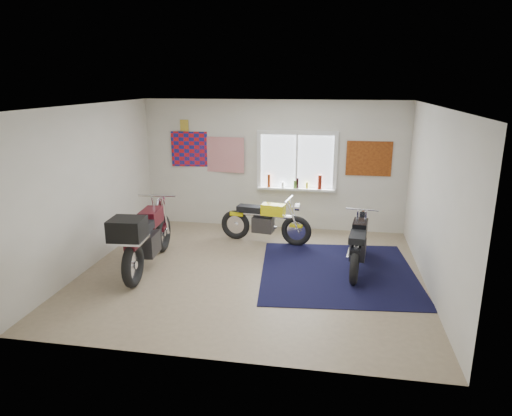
% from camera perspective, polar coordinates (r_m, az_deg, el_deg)
% --- Properties ---
extents(ground, '(5.50, 5.50, 0.00)m').
position_cam_1_polar(ground, '(7.63, -0.53, -8.03)').
color(ground, '#9E896B').
rests_on(ground, ground).
extents(room_shell, '(5.50, 5.50, 5.50)m').
position_cam_1_polar(room_shell, '(7.13, -0.57, 4.13)').
color(room_shell, white).
rests_on(room_shell, ground).
extents(navy_rug, '(2.74, 2.83, 0.01)m').
position_cam_1_polar(navy_rug, '(7.75, 10.16, -7.87)').
color(navy_rug, black).
rests_on(navy_rug, ground).
extents(window_assembly, '(1.66, 0.17, 1.26)m').
position_cam_1_polar(window_assembly, '(9.53, 5.10, 5.33)').
color(window_assembly, white).
rests_on(window_assembly, room_shell).
extents(oil_bottles, '(1.14, 0.09, 0.30)m').
position_cam_1_polar(oil_bottles, '(9.52, 5.37, 3.18)').
color(oil_bottles, maroon).
rests_on(oil_bottles, window_assembly).
extents(flag_display, '(1.60, 0.10, 1.17)m').
position_cam_1_polar(flag_display, '(9.92, -8.95, 10.16)').
color(flag_display, red).
rests_on(flag_display, room_shell).
extents(triumph_poster, '(0.90, 0.03, 0.70)m').
position_cam_1_polar(triumph_poster, '(9.50, 13.93, 6.01)').
color(triumph_poster, '#A54C14').
rests_on(triumph_poster, room_shell).
extents(yellow_triumph, '(1.84, 0.56, 0.93)m').
position_cam_1_polar(yellow_triumph, '(8.88, 1.12, -1.77)').
color(yellow_triumph, black).
rests_on(yellow_triumph, ground).
extents(black_chrome_bike, '(0.55, 1.82, 0.93)m').
position_cam_1_polar(black_chrome_bike, '(7.81, 12.65, -4.63)').
color(black_chrome_bike, black).
rests_on(black_chrome_bike, navy_rug).
extents(maroon_tourer, '(0.71, 2.24, 1.14)m').
position_cam_1_polar(maroon_tourer, '(7.68, -13.77, -3.60)').
color(maroon_tourer, black).
rests_on(maroon_tourer, ground).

